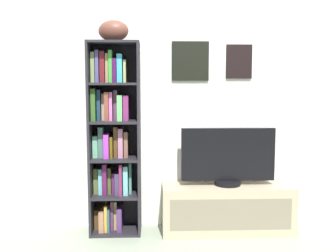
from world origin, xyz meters
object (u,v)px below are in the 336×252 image
at_px(bookshelf, 113,140).
at_px(football, 113,31).
at_px(television, 228,157).
at_px(tv_stand, 227,208).

distance_m(bookshelf, football, 0.90).
xyz_separation_m(football, television, (0.95, -0.03, -1.04)).
distance_m(football, tv_stand, 1.76).
relative_size(football, tv_stand, 0.23).
height_order(football, tv_stand, football).
xyz_separation_m(bookshelf, tv_stand, (0.97, -0.06, -0.59)).
bearing_deg(football, bookshelf, 124.07).
distance_m(bookshelf, tv_stand, 1.14).
distance_m(bookshelf, television, 0.98).
bearing_deg(bookshelf, tv_stand, -3.79).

